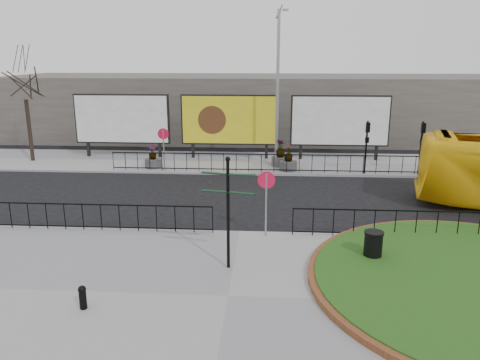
# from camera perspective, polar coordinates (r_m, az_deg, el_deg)

# --- Properties ---
(ground) EXTENTS (90.00, 90.00, 0.00)m
(ground) POSITION_cam_1_polar(r_m,az_deg,el_deg) (18.08, -0.04, -6.58)
(ground) COLOR black
(ground) RESTS_ON ground
(pavement_near) EXTENTS (30.00, 10.00, 0.12)m
(pavement_near) POSITION_cam_1_polar(r_m,az_deg,el_deg) (13.54, -1.45, -14.15)
(pavement_near) COLOR gray
(pavement_near) RESTS_ON ground
(pavement_far) EXTENTS (44.00, 6.00, 0.12)m
(pavement_far) POSITION_cam_1_polar(r_m,az_deg,el_deg) (29.54, 1.46, 2.14)
(pavement_far) COLOR gray
(pavement_far) RESTS_ON ground
(railing_near_left) EXTENTS (10.00, 0.10, 1.10)m
(railing_near_left) POSITION_cam_1_polar(r_m,az_deg,el_deg) (18.91, -18.62, -4.25)
(railing_near_left) COLOR black
(railing_near_left) RESTS_ON pavement_near
(railing_near_right) EXTENTS (9.00, 0.10, 1.10)m
(railing_near_right) POSITION_cam_1_polar(r_m,az_deg,el_deg) (18.35, 20.68, -5.04)
(railing_near_right) COLOR black
(railing_near_right) RESTS_ON pavement_near
(railing_far) EXTENTS (18.00, 0.10, 1.10)m
(railing_far) POSITION_cam_1_polar(r_m,az_deg,el_deg) (26.75, 3.39, 2.09)
(railing_far) COLOR black
(railing_far) RESTS_ON pavement_far
(speed_sign_far) EXTENTS (0.64, 0.07, 2.47)m
(speed_sign_far) POSITION_cam_1_polar(r_m,az_deg,el_deg) (27.29, -9.31, 4.84)
(speed_sign_far) COLOR gray
(speed_sign_far) RESTS_ON pavement_far
(speed_sign_near) EXTENTS (0.64, 0.07, 2.47)m
(speed_sign_near) POSITION_cam_1_polar(r_m,az_deg,el_deg) (17.05, 3.23, -1.14)
(speed_sign_near) COLOR gray
(speed_sign_near) RESTS_ON pavement_near
(billboard_left) EXTENTS (6.20, 0.31, 4.10)m
(billboard_left) POSITION_cam_1_polar(r_m,az_deg,el_deg) (31.51, -14.19, 7.20)
(billboard_left) COLOR black
(billboard_left) RESTS_ON pavement_far
(billboard_mid) EXTENTS (6.20, 0.31, 4.10)m
(billboard_mid) POSITION_cam_1_polar(r_m,az_deg,el_deg) (30.13, -1.30, 7.30)
(billboard_mid) COLOR black
(billboard_mid) RESTS_ON pavement_far
(billboard_right) EXTENTS (6.20, 0.31, 4.10)m
(billboard_right) POSITION_cam_1_polar(r_m,az_deg,el_deg) (30.34, 12.09, 7.03)
(billboard_right) COLOR black
(billboard_right) RESTS_ON pavement_far
(lamp_post) EXTENTS (0.74, 0.18, 9.23)m
(lamp_post) POSITION_cam_1_polar(r_m,az_deg,el_deg) (27.83, 4.61, 11.23)
(lamp_post) COLOR gray
(lamp_post) RESTS_ON pavement_far
(signal_pole_a) EXTENTS (0.22, 0.26, 3.00)m
(signal_pole_a) POSITION_cam_1_polar(r_m,az_deg,el_deg) (27.05, 15.21, 4.82)
(signal_pole_a) COLOR black
(signal_pole_a) RESTS_ON pavement_far
(signal_pole_b) EXTENTS (0.22, 0.26, 3.00)m
(signal_pole_b) POSITION_cam_1_polar(r_m,az_deg,el_deg) (27.81, 21.29, 4.58)
(signal_pole_b) COLOR black
(signal_pole_b) RESTS_ON pavement_far
(tree_left) EXTENTS (2.00, 2.00, 7.00)m
(tree_left) POSITION_cam_1_polar(r_m,az_deg,el_deg) (32.19, -24.58, 8.29)
(tree_left) COLOR #2D2119
(tree_left) RESTS_ON pavement_far
(building_backdrop) EXTENTS (40.00, 10.00, 5.00)m
(building_backdrop) POSITION_cam_1_polar(r_m,az_deg,el_deg) (39.01, 2.07, 8.93)
(building_backdrop) COLOR #635D56
(building_backdrop) RESTS_ON ground
(fingerpost_sign) EXTENTS (1.69, 0.55, 3.60)m
(fingerpost_sign) POSITION_cam_1_polar(r_m,az_deg,el_deg) (14.33, -1.47, -2.71)
(fingerpost_sign) COLOR black
(fingerpost_sign) RESTS_ON pavement_near
(bollard) EXTENTS (0.22, 0.22, 0.66)m
(bollard) POSITION_cam_1_polar(r_m,az_deg,el_deg) (13.41, -18.64, -13.26)
(bollard) COLOR black
(bollard) RESTS_ON pavement_near
(litter_bin) EXTENTS (0.63, 0.63, 1.04)m
(litter_bin) POSITION_cam_1_polar(r_m,az_deg,el_deg) (15.91, 15.91, -7.80)
(litter_bin) COLOR black
(litter_bin) RESTS_ON pavement_near
(planter_a) EXTENTS (0.99, 0.99, 1.38)m
(planter_a) POSITION_cam_1_polar(r_m,az_deg,el_deg) (28.37, -10.54, 2.40)
(planter_a) COLOR #4C4C4F
(planter_a) RESTS_ON pavement_far
(planter_b) EXTENTS (1.04, 1.04, 1.62)m
(planter_b) POSITION_cam_1_polar(r_m,az_deg,el_deg) (28.41, 4.91, 2.92)
(planter_b) COLOR #4C4C4F
(planter_b) RESTS_ON pavement_far
(planter_c) EXTENTS (1.04, 1.04, 1.52)m
(planter_c) POSITION_cam_1_polar(r_m,az_deg,el_deg) (27.40, 5.91, 2.29)
(planter_c) COLOR #4C4C4F
(planter_c) RESTS_ON pavement_far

